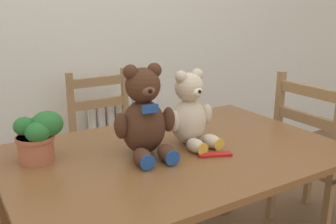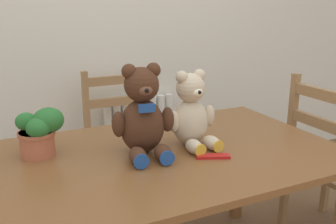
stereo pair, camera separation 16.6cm
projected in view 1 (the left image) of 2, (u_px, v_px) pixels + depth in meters
name	position (u px, v px, depth m)	size (l,w,h in m)	color
wall_back	(77.00, 17.00, 2.55)	(8.00, 0.04, 2.60)	silver
radiator	(125.00, 146.00, 2.91)	(0.58, 0.10, 0.70)	white
dining_table	(175.00, 168.00, 1.70)	(1.46, 0.97, 0.75)	brown
wooden_chair_behind	(109.00, 145.00, 2.54)	(0.43, 0.43, 0.96)	#997047
wooden_chair_side	(316.00, 158.00, 2.29)	(0.40, 0.45, 0.99)	#997047
teddy_bear_left	(145.00, 117.00, 1.59)	(0.28, 0.29, 0.40)	#472819
teddy_bear_right	(190.00, 113.00, 1.72)	(0.25, 0.25, 0.35)	beige
potted_plant	(38.00, 136.00, 1.54)	(0.20, 0.19, 0.21)	#B25B3D
chocolate_bar	(215.00, 154.00, 1.62)	(0.14, 0.04, 0.01)	red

